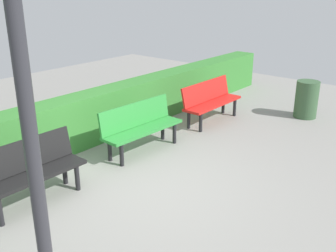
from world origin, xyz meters
TOP-DOWN VIEW (x-y plane):
  - ground_plane at (0.00, 0.00)m, footprint 16.00×16.00m
  - bench_red at (-3.09, -0.84)m, footprint 1.61×0.48m
  - bench_green at (-0.99, -0.90)m, footprint 1.62×0.52m
  - bench_black at (1.21, -0.86)m, footprint 1.48×0.48m
  - hedge_row at (-0.92, -1.93)m, footprint 11.17×0.54m
  - lamp_post at (2.25, 1.07)m, footprint 0.36×0.36m
  - trash_bin at (-4.68, 0.64)m, footprint 0.49×0.49m

SIDE VIEW (x-z plane):
  - ground_plane at x=0.00m, z-range 0.00..0.00m
  - trash_bin at x=-4.68m, z-range 0.00..0.81m
  - hedge_row at x=-0.92m, z-range 0.00..0.93m
  - bench_black at x=1.21m, z-range 0.05..0.91m
  - bench_green at x=-0.99m, z-range 0.05..0.91m
  - bench_red at x=-3.09m, z-range 0.05..0.91m
  - lamp_post at x=2.25m, z-range 0.73..4.33m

